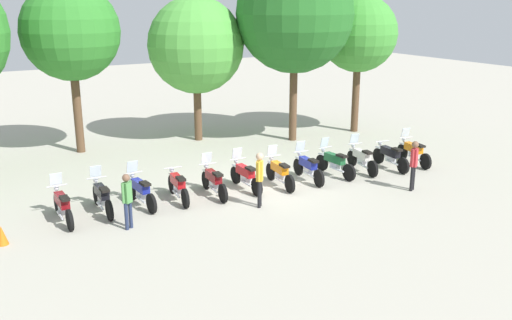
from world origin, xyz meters
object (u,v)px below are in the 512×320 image
at_px(motorcycle_11, 413,151).
at_px(person_1, 260,175).
at_px(motorcycle_10, 390,156).
at_px(person_0, 414,161).
at_px(tree_3, 295,14).
at_px(tree_2, 196,45).
at_px(motorcycle_2, 141,190).
at_px(motorcycle_0, 62,205).
at_px(motorcycle_8, 334,162).
at_px(motorcycle_6, 279,172).
at_px(tree_4, 359,34).
at_px(motorcycle_5, 245,175).
at_px(motorcycle_7, 308,167).
at_px(traffic_cone, 2,235).
at_px(tree_1, 70,32).
at_px(motorcycle_9, 362,158).
at_px(motorcycle_4, 214,181).
at_px(motorcycle_3, 178,186).
at_px(motorcycle_1, 102,196).
at_px(person_2, 127,197).

xyz_separation_m(motorcycle_11, person_1, (-7.85, -1.11, 0.56)).
bearing_deg(motorcycle_10, person_0, 159.07).
bearing_deg(motorcycle_10, tree_3, 13.10).
distance_m(motorcycle_11, tree_2, 10.70).
height_order(motorcycle_2, tree_3, tree_3).
bearing_deg(tree_2, motorcycle_0, -136.74).
bearing_deg(motorcycle_8, person_1, 105.94).
relative_size(motorcycle_6, tree_4, 0.33).
height_order(motorcycle_5, motorcycle_7, same).
bearing_deg(traffic_cone, tree_3, 23.73).
bearing_deg(motorcycle_8, motorcycle_2, 82.27).
height_order(motorcycle_2, person_1, person_1).
bearing_deg(tree_1, motorcycle_6, -58.21).
bearing_deg(person_0, motorcycle_9, -24.61).
height_order(motorcycle_4, tree_4, tree_4).
height_order(motorcycle_0, motorcycle_10, motorcycle_0).
bearing_deg(motorcycle_11, person_1, 107.26).
distance_m(motorcycle_3, tree_4, 13.31).
distance_m(motorcycle_11, traffic_cone, 15.40).
bearing_deg(motorcycle_8, tree_3, -20.84).
distance_m(motorcycle_1, person_0, 10.52).
relative_size(person_2, tree_1, 0.23).
bearing_deg(tree_2, motorcycle_3, -118.83).
distance_m(motorcycle_4, motorcycle_11, 8.68).
bearing_deg(person_0, person_1, 50.86).
xyz_separation_m(motorcycle_3, motorcycle_10, (8.65, -0.79, 0.00)).
relative_size(motorcycle_0, person_1, 1.21).
xyz_separation_m(person_0, tree_4, (4.08, 8.12, 3.77)).
bearing_deg(motorcycle_1, motorcycle_8, -93.48).
xyz_separation_m(motorcycle_4, traffic_cone, (-6.75, -0.73, -0.24)).
height_order(motorcycle_6, motorcycle_11, same).
distance_m(motorcycle_10, person_2, 10.86).
xyz_separation_m(motorcycle_2, motorcycle_8, (7.42, -0.53, 0.00)).
distance_m(motorcycle_10, tree_4, 7.75).
xyz_separation_m(motorcycle_5, person_2, (-4.64, -1.39, 0.46)).
bearing_deg(motorcycle_6, motorcycle_10, -88.04).
xyz_separation_m(motorcycle_2, motorcycle_9, (8.66, -0.63, 0.00)).
distance_m(motorcycle_6, tree_4, 10.46).
height_order(motorcycle_0, person_2, person_2).
relative_size(person_1, tree_2, 0.27).
relative_size(motorcycle_3, motorcycle_6, 1.00).
bearing_deg(person_0, motorcycle_5, 32.95).
height_order(tree_2, traffic_cone, tree_2).
bearing_deg(traffic_cone, tree_2, 40.56).
bearing_deg(motorcycle_8, motorcycle_6, 86.48).
bearing_deg(motorcycle_10, motorcycle_5, 89.29).
xyz_separation_m(motorcycle_0, traffic_cone, (-1.80, -0.88, -0.24)).
xyz_separation_m(motorcycle_1, tree_3, (10.32, 4.80, 5.29)).
bearing_deg(tree_3, motorcycle_1, -155.08).
bearing_deg(person_0, motorcycle_11, -71.46).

